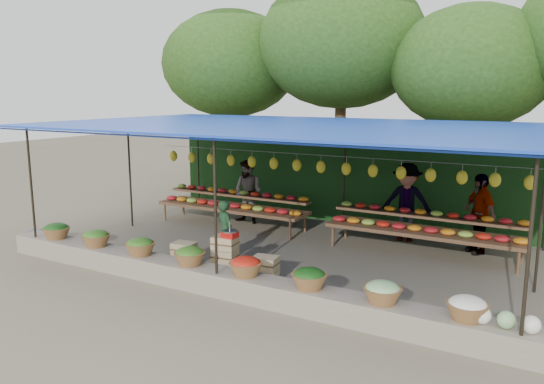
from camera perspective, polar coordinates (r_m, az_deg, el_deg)
The scene contains 16 objects.
ground at distance 11.79m, azimuth 2.31°, elevation -6.52°, with size 60.00×60.00×0.00m, color #6A624E.
stone_curb at distance 9.50m, azimuth -5.42°, elevation -9.60°, with size 10.60×0.55×0.40m, color slate.
stall_canopy at distance 11.35m, azimuth 2.54°, elevation 6.62°, with size 10.80×6.60×2.82m.
produce_baskets at distance 9.43m, azimuth -5.96°, elevation -7.41°, with size 8.98×0.58×0.34m.
netting_backdrop at distance 14.32m, azimuth 8.14°, elevation 1.58°, with size 10.60×0.06×2.50m, color #194318.
tree_row at distance 16.82m, azimuth 13.91°, elevation 14.52°, with size 16.51×5.50×7.12m.
fruit_table_left at distance 14.00m, azimuth -4.21°, elevation -1.22°, with size 4.21×0.95×0.93m.
fruit_table_right at distance 12.03m, azimuth 16.06°, elevation -3.59°, with size 4.21×0.95×0.93m.
crate_counter at distance 10.35m, azimuth -5.20°, elevation -7.23°, with size 2.39×0.39×0.77m.
weighing_scale at distance 10.12m, azimuth -4.56°, elevation -4.49°, with size 0.29×0.29×0.31m.
vendor_seated at distance 11.16m, azimuth -5.05°, elevation -4.12°, with size 0.47×0.31×1.29m, color #1B3D21.
customer_left at distance 14.21m, azimuth -2.59°, elevation -0.01°, with size 0.83×0.65×1.71m, color slate.
customer_mid at distance 12.90m, azimuth 14.25°, elevation -1.08°, with size 1.20×0.69×1.86m, color slate.
customer_right at distance 12.40m, azimuth 21.40°, elevation -2.17°, with size 1.04×0.43×1.77m, color slate.
blue_crate_front at distance 13.50m, azimuth -23.76°, elevation -4.55°, with size 0.51×0.37×0.30m, color navy.
blue_crate_back at distance 13.68m, azimuth -22.90°, elevation -4.34°, with size 0.47×0.34×0.28m, color navy.
Camera 1 is at (5.15, -10.03, 3.48)m, focal length 35.00 mm.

